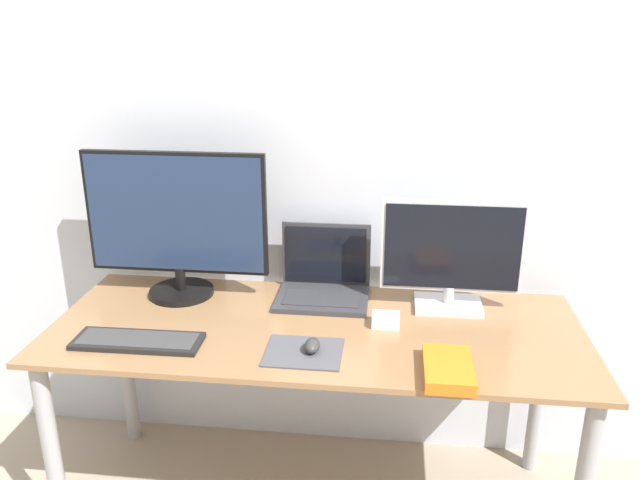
{
  "coord_description": "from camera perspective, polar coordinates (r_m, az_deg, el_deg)",
  "views": [
    {
      "loc": [
        0.23,
        -1.46,
        1.65
      ],
      "look_at": [
        0.0,
        0.45,
        0.97
      ],
      "focal_mm": 35.0,
      "sensor_mm": 36.0,
      "label": 1
    }
  ],
  "objects": [
    {
      "name": "desk",
      "position": [
        2.1,
        -0.39,
        -10.46
      ],
      "size": [
        1.72,
        0.68,
        0.71
      ],
      "color": "olive",
      "rests_on": "ground_plane"
    },
    {
      "name": "mouse",
      "position": [
        1.88,
        -0.72,
        -9.62
      ],
      "size": [
        0.05,
        0.08,
        0.04
      ],
      "color": "#333333",
      "rests_on": "mousepad"
    },
    {
      "name": "keyboard",
      "position": [
        2.02,
        -16.31,
        -8.85
      ],
      "size": [
        0.4,
        0.14,
        0.02
      ],
      "color": "black",
      "rests_on": "desk"
    },
    {
      "name": "laptop",
      "position": [
        2.24,
        0.46,
        -3.67
      ],
      "size": [
        0.32,
        0.25,
        0.25
      ],
      "color": "#333338",
      "rests_on": "desk"
    },
    {
      "name": "monitor_left",
      "position": [
        2.23,
        -13.0,
        1.53
      ],
      "size": [
        0.64,
        0.23,
        0.52
      ],
      "color": "black",
      "rests_on": "desk"
    },
    {
      "name": "monitor_right",
      "position": [
        2.14,
        11.94,
        -1.39
      ],
      "size": [
        0.47,
        0.16,
        0.38
      ],
      "color": "silver",
      "rests_on": "desk"
    },
    {
      "name": "power_brick",
      "position": [
        2.05,
        6.03,
        -7.3
      ],
      "size": [
        0.09,
        0.07,
        0.04
      ],
      "color": "white",
      "rests_on": "desk"
    },
    {
      "name": "mousepad",
      "position": [
        1.89,
        -1.5,
        -10.22
      ],
      "size": [
        0.23,
        0.19,
        0.0
      ],
      "color": "#47474C",
      "rests_on": "desk"
    },
    {
      "name": "wall_back",
      "position": [
        2.26,
        0.86,
        9.23
      ],
      "size": [
        7.0,
        0.05,
        2.5
      ],
      "color": "silver",
      "rests_on": "ground_plane"
    },
    {
      "name": "book",
      "position": [
        1.82,
        11.62,
        -11.47
      ],
      "size": [
        0.14,
        0.22,
        0.04
      ],
      "color": "orange",
      "rests_on": "desk"
    }
  ]
}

